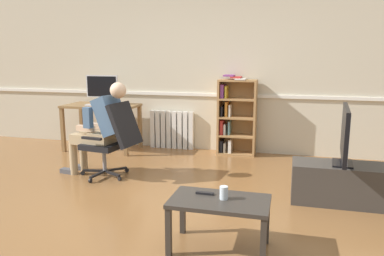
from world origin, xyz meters
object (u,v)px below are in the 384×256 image
(computer_desk, at_px, (101,111))
(computer_mouse, at_px, (112,105))
(imac_monitor, at_px, (102,87))
(tv_screen, at_px, (345,134))
(tv_stand, at_px, (341,183))
(bookshelf, at_px, (235,117))
(office_chair, at_px, (113,138))
(person_seated, at_px, (101,127))
(coffee_table, at_px, (219,207))
(radiator, at_px, (172,130))
(spare_remote, at_px, (205,193))
(keyboard, at_px, (97,105))
(drinking_glass, at_px, (224,193))

(computer_desk, xyz_separation_m, computer_mouse, (0.26, -0.12, 0.13))
(imac_monitor, relative_size, tv_screen, 0.62)
(tv_stand, xyz_separation_m, tv_screen, (0.00, -0.00, 0.53))
(imac_monitor, bearing_deg, computer_mouse, -36.39)
(bookshelf, height_order, tv_screen, bookshelf)
(office_chair, distance_m, person_seated, 0.22)
(tv_screen, height_order, coffee_table, tv_screen)
(office_chair, height_order, tv_stand, office_chair)
(computer_mouse, bearing_deg, tv_stand, -21.99)
(computer_mouse, bearing_deg, bookshelf, 12.18)
(radiator, distance_m, spare_remote, 3.31)
(keyboard, distance_m, tv_stand, 3.83)
(tv_stand, height_order, coffee_table, same)
(computer_mouse, distance_m, tv_stand, 3.61)
(computer_mouse, xyz_separation_m, tv_stand, (3.31, -1.34, -0.56))
(computer_mouse, bearing_deg, drinking_glass, -49.00)
(drinking_glass, bearing_deg, office_chair, 139.36)
(bookshelf, height_order, spare_remote, bookshelf)
(computer_mouse, height_order, radiator, computer_mouse)
(office_chair, distance_m, tv_stand, 2.73)
(person_seated, bearing_deg, tv_screen, 94.62)
(coffee_table, height_order, drinking_glass, drinking_glass)
(coffee_table, bearing_deg, office_chair, 138.53)
(person_seated, bearing_deg, drinking_glass, 60.02)
(coffee_table, xyz_separation_m, drinking_glass, (0.03, 0.02, 0.11))
(computer_desk, height_order, computer_mouse, computer_mouse)
(computer_mouse, xyz_separation_m, drinking_glass, (2.27, -2.61, -0.30))
(coffee_table, bearing_deg, keyboard, 133.68)
(drinking_glass, bearing_deg, bookshelf, 96.81)
(bookshelf, bearing_deg, computer_mouse, -167.82)
(coffee_table, bearing_deg, radiator, 114.16)
(bookshelf, relative_size, drinking_glass, 11.95)
(computer_mouse, xyz_separation_m, person_seated, (0.42, -1.15, -0.12))
(radiator, distance_m, tv_screen, 3.12)
(imac_monitor, height_order, computer_mouse, imac_monitor)
(tv_screen, xyz_separation_m, spare_remote, (-1.20, -1.21, -0.31))
(drinking_glass, bearing_deg, computer_desk, 132.76)
(keyboard, bearing_deg, spare_remote, -47.04)
(computer_desk, xyz_separation_m, drinking_glass, (2.53, -2.73, -0.17))
(computer_desk, xyz_separation_m, radiator, (1.09, 0.39, -0.33))
(imac_monitor, distance_m, person_seated, 1.56)
(computer_mouse, height_order, tv_screen, tv_screen)
(computer_desk, bearing_deg, computer_mouse, -25.15)
(imac_monitor, distance_m, drinking_glass, 3.83)
(computer_desk, relative_size, tv_stand, 1.18)
(imac_monitor, height_order, office_chair, imac_monitor)
(imac_monitor, distance_m, computer_mouse, 0.42)
(computer_desk, distance_m, office_chair, 1.56)
(bookshelf, distance_m, drinking_glass, 3.05)
(tv_stand, bearing_deg, office_chair, 176.64)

